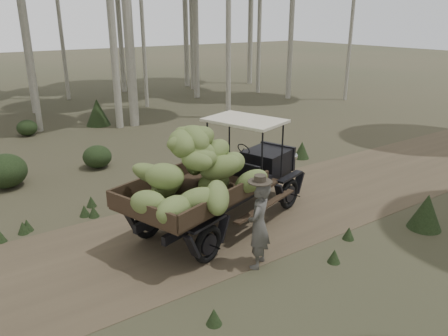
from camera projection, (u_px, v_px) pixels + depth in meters
The scene contains 5 objects.
ground at pixel (168, 241), 9.83m from camera, with size 120.00×120.00×0.00m, color #473D2B.
dirt_track at pixel (168, 241), 9.83m from camera, with size 70.00×4.00×0.01m, color brown.
banana_truck at pixel (208, 170), 9.67m from camera, with size 5.54×3.52×2.73m.
farmer at pixel (259, 224), 8.59m from camera, with size 0.78×0.72×1.95m.
undergrowth at pixel (67, 296), 7.09m from camera, with size 23.48×23.30×1.29m.
Camera 1 is at (-3.91, -7.91, 4.81)m, focal length 35.00 mm.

